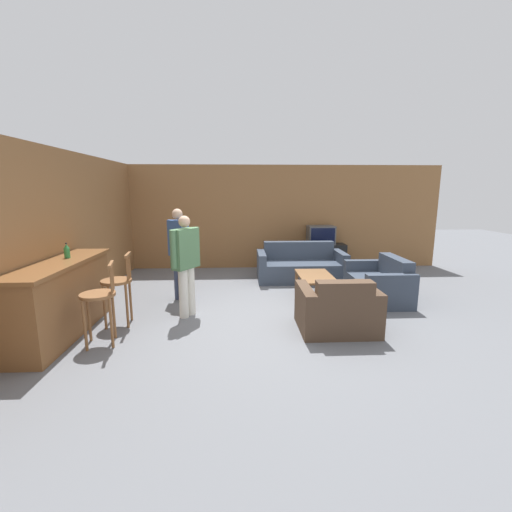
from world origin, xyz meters
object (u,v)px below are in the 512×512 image
(bar_chair_near, at_px, (99,300))
(person_by_window, at_px, (179,249))
(couch_far, at_px, (300,267))
(coffee_table, at_px, (316,279))
(tv_unit, at_px, (320,257))
(tv, at_px, (321,235))
(bar_chair_mid, at_px, (118,286))
(loveseat_right, at_px, (379,284))
(armchair_near, at_px, (337,311))
(person_by_counter, at_px, (186,261))
(bottle, at_px, (67,251))

(bar_chair_near, xyz_separation_m, person_by_window, (0.70, 1.82, 0.34))
(couch_far, bearing_deg, coffee_table, -88.47)
(coffee_table, distance_m, tv_unit, 2.44)
(coffee_table, xyz_separation_m, tv_unit, (0.63, 2.36, -0.05))
(tv, bearing_deg, couch_far, -124.38)
(bar_chair_near, bearing_deg, tv_unit, 47.34)
(bar_chair_near, distance_m, coffee_table, 3.65)
(bar_chair_mid, distance_m, coffee_table, 3.37)
(loveseat_right, distance_m, tv, 2.60)
(couch_far, height_order, person_by_window, person_by_window)
(bar_chair_mid, relative_size, tv_unit, 0.86)
(tv, distance_m, person_by_window, 3.88)
(person_by_window, bearing_deg, couch_far, 28.76)
(armchair_near, xyz_separation_m, coffee_table, (0.01, 1.47, 0.08))
(couch_far, relative_size, armchair_near, 1.79)
(tv_unit, xyz_separation_m, person_by_window, (-3.11, -2.32, 0.62))
(bar_chair_mid, bearing_deg, loveseat_right, 12.91)
(person_by_counter, bearing_deg, couch_far, 44.75)
(bar_chair_mid, bearing_deg, bottle, -175.79)
(bar_chair_near, bearing_deg, bar_chair_mid, 89.97)
(couch_far, distance_m, bottle, 4.64)
(tv, height_order, person_by_counter, person_by_counter)
(tv_unit, bearing_deg, loveseat_right, -78.17)
(bottle, bearing_deg, tv_unit, 38.26)
(person_by_window, bearing_deg, tv_unit, 36.72)
(tv, bearing_deg, coffee_table, -105.02)
(couch_far, distance_m, person_by_window, 2.86)
(armchair_near, xyz_separation_m, tv, (0.64, 3.83, 0.59))
(coffee_table, bearing_deg, person_by_counter, -160.40)
(tv_unit, xyz_separation_m, tv, (0.00, -0.00, 0.56))
(bar_chair_mid, xyz_separation_m, bottle, (-0.65, -0.05, 0.53))
(armchair_near, height_order, person_by_window, person_by_window)
(couch_far, xyz_separation_m, tv_unit, (0.67, 0.98, 0.03))
(coffee_table, height_order, tv_unit, tv_unit)
(tv_unit, height_order, person_by_window, person_by_window)
(loveseat_right, xyz_separation_m, person_by_counter, (-3.37, -0.67, 0.60))
(armchair_near, height_order, coffee_table, armchair_near)
(couch_far, xyz_separation_m, person_by_window, (-2.44, -1.34, 0.65))
(armchair_near, bearing_deg, bar_chair_near, -174.52)
(tv, xyz_separation_m, bottle, (-4.46, -3.51, 0.25))
(bar_chair_mid, relative_size, armchair_near, 1.00)
(coffee_table, bearing_deg, bar_chair_mid, -160.71)
(bar_chair_near, relative_size, bar_chair_mid, 1.00)
(bar_chair_near, bearing_deg, armchair_near, 5.48)
(bar_chair_mid, height_order, person_by_window, person_by_window)
(coffee_table, bearing_deg, tv, 74.98)
(tv_unit, distance_m, tv, 0.56)
(bar_chair_mid, height_order, person_by_counter, person_by_counter)
(loveseat_right, xyz_separation_m, tv_unit, (-0.52, 2.48, 0.04))
(bar_chair_mid, relative_size, coffee_table, 0.99)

